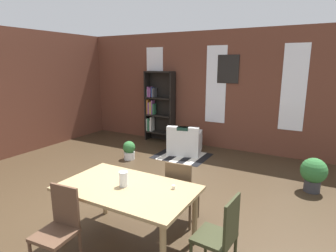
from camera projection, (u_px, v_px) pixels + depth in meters
name	position (u px, v px, depth m)	size (l,w,h in m)	color
ground_plane	(127.00, 210.00, 4.42)	(10.60, 10.60, 0.00)	#3C2D1D
back_wall_brick	(217.00, 91.00, 7.51)	(9.15, 0.12, 3.11)	brown
window_pane_0	(155.00, 83.00, 8.32)	(0.55, 0.02, 2.02)	white
window_pane_1	(216.00, 85.00, 7.41)	(0.55, 0.02, 2.02)	white
window_pane_2	(294.00, 88.00, 6.51)	(0.55, 0.02, 2.02)	white
dining_table	(127.00, 193.00, 3.49)	(1.70, 1.01, 0.77)	#9A7E54
vase_on_table	(124.00, 179.00, 3.47)	(0.11, 0.11, 0.19)	silver
tealight_candle_0	(173.00, 187.00, 3.41)	(0.04, 0.04, 0.05)	silver
dining_chair_near_left	(59.00, 226.00, 3.09)	(0.43, 0.43, 0.95)	brown
dining_chair_head_right	(221.00, 234.00, 2.94)	(0.43, 0.43, 0.95)	#2F321C
dining_chair_far_right	(181.00, 190.00, 3.97)	(0.43, 0.43, 0.95)	#4F3C29
bookshelf_tall	(158.00, 107.00, 8.23)	(0.90, 0.30, 2.05)	black
armchair_white	(185.00, 143.00, 7.20)	(0.98, 0.98, 0.75)	silver
potted_plant_by_shelf	(314.00, 173.00, 5.01)	(0.45, 0.45, 0.63)	#333338
potted_plant_corner	(129.00, 150.00, 6.74)	(0.30, 0.30, 0.45)	silver
striped_rug	(182.00, 156.00, 7.01)	(1.30, 1.06, 0.01)	black
framed_picture	(228.00, 69.00, 7.17)	(0.56, 0.03, 0.72)	black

